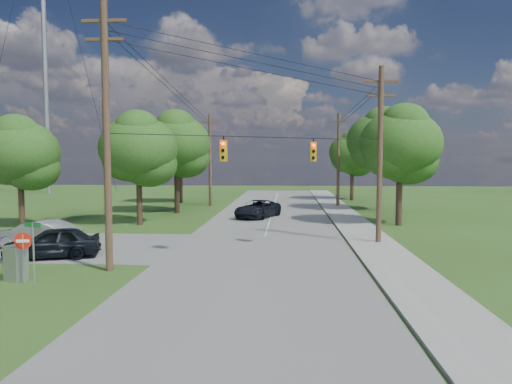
# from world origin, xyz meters

# --- Properties ---
(ground) EXTENTS (140.00, 140.00, 0.00)m
(ground) POSITION_xyz_m (0.00, 0.00, 0.00)
(ground) COLOR #2E4F1A
(ground) RESTS_ON ground
(main_road) EXTENTS (10.00, 100.00, 0.03)m
(main_road) POSITION_xyz_m (2.00, 5.00, 0.01)
(main_road) COLOR gray
(main_road) RESTS_ON ground
(sidewalk_east) EXTENTS (2.60, 100.00, 0.12)m
(sidewalk_east) POSITION_xyz_m (8.70, 5.00, 0.06)
(sidewalk_east) COLOR #A6A49B
(sidewalk_east) RESTS_ON ground
(pole_sw) EXTENTS (2.00, 0.32, 12.00)m
(pole_sw) POSITION_xyz_m (-4.60, 0.40, 6.23)
(pole_sw) COLOR brown
(pole_sw) RESTS_ON ground
(pole_ne) EXTENTS (2.00, 0.32, 10.50)m
(pole_ne) POSITION_xyz_m (8.90, 8.00, 5.47)
(pole_ne) COLOR brown
(pole_ne) RESTS_ON ground
(pole_north_e) EXTENTS (2.00, 0.32, 10.00)m
(pole_north_e) POSITION_xyz_m (8.90, 30.00, 5.13)
(pole_north_e) COLOR brown
(pole_north_e) RESTS_ON ground
(pole_north_w) EXTENTS (2.00, 0.32, 10.00)m
(pole_north_w) POSITION_xyz_m (-5.00, 30.00, 5.13)
(pole_north_w) COLOR brown
(pole_north_w) RESTS_ON ground
(power_lines) EXTENTS (13.93, 29.62, 4.93)m
(power_lines) POSITION_xyz_m (1.50, 11.54, 9.15)
(power_lines) COLOR black
(power_lines) RESTS_ON ground
(traffic_signals) EXTENTS (4.91, 3.27, 1.05)m
(traffic_signals) POSITION_xyz_m (2.55, 4.43, 5.50)
(traffic_signals) COLOR #E1A80D
(traffic_signals) RESTS_ON ground
(radio_mast) EXTENTS (0.70, 0.70, 45.00)m
(radio_mast) POSITION_xyz_m (-32.00, 46.00, 22.50)
(radio_mast) COLOR #939699
(radio_mast) RESTS_ON ground
(tree_w_near) EXTENTS (6.00, 6.00, 8.40)m
(tree_w_near) POSITION_xyz_m (-8.00, 15.00, 5.92)
(tree_w_near) COLOR #402C20
(tree_w_near) RESTS_ON ground
(tree_w_mid) EXTENTS (6.40, 6.40, 9.22)m
(tree_w_mid) POSITION_xyz_m (-7.00, 23.00, 6.58)
(tree_w_mid) COLOR #402C20
(tree_w_mid) RESTS_ON ground
(tree_w_far) EXTENTS (6.00, 6.00, 8.73)m
(tree_w_far) POSITION_xyz_m (-9.00, 33.00, 6.25)
(tree_w_far) COLOR #402C20
(tree_w_far) RESTS_ON ground
(tree_e_near) EXTENTS (6.20, 6.20, 8.81)m
(tree_e_near) POSITION_xyz_m (12.00, 16.00, 6.25)
(tree_e_near) COLOR #402C20
(tree_e_near) RESTS_ON ground
(tree_e_mid) EXTENTS (6.60, 6.60, 9.64)m
(tree_e_mid) POSITION_xyz_m (12.50, 26.00, 6.91)
(tree_e_mid) COLOR #402C20
(tree_e_mid) RESTS_ON ground
(tree_e_far) EXTENTS (5.80, 5.80, 8.32)m
(tree_e_far) POSITION_xyz_m (11.50, 38.00, 5.92)
(tree_e_far) COLOR #402C20
(tree_e_far) RESTS_ON ground
(tree_cross_n) EXTENTS (5.60, 5.60, 7.91)m
(tree_cross_n) POSITION_xyz_m (-16.00, 12.50, 5.59)
(tree_cross_n) COLOR #402C20
(tree_cross_n) RESTS_ON ground
(car_cross_dark) EXTENTS (5.00, 3.21, 1.58)m
(car_cross_dark) POSITION_xyz_m (-8.49, 2.70, 0.82)
(car_cross_dark) COLOR black
(car_cross_dark) RESTS_ON cross_road
(car_cross_silver) EXTENTS (5.03, 2.37, 1.59)m
(car_cross_silver) POSITION_xyz_m (-10.64, 5.08, 0.83)
(car_cross_silver) COLOR #A5A6AC
(car_cross_silver) RESTS_ON cross_road
(car_main_north) EXTENTS (4.30, 5.95, 1.50)m
(car_main_north) POSITION_xyz_m (0.88, 19.85, 0.78)
(car_main_north) COLOR black
(car_main_north) RESTS_ON main_road
(control_cabinet) EXTENTS (0.98, 0.85, 1.47)m
(control_cabinet) POSITION_xyz_m (-7.80, -1.56, 0.74)
(control_cabinet) COLOR #939699
(control_cabinet) RESTS_ON ground
(do_not_enter_sign) EXTENTS (0.69, 0.16, 2.10)m
(do_not_enter_sign) POSITION_xyz_m (-7.24, -1.92, 1.55)
(do_not_enter_sign) COLOR #939699
(do_not_enter_sign) RESTS_ON ground
(street_name_sign) EXTENTS (0.77, 0.19, 2.60)m
(street_name_sign) POSITION_xyz_m (-6.45, -2.53, 1.66)
(street_name_sign) COLOR #939699
(street_name_sign) RESTS_ON ground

